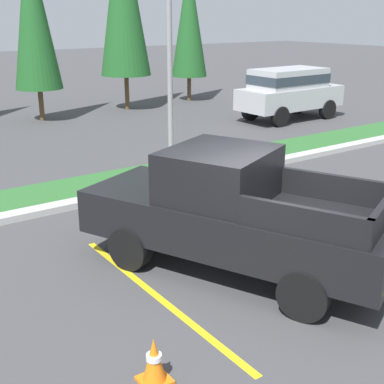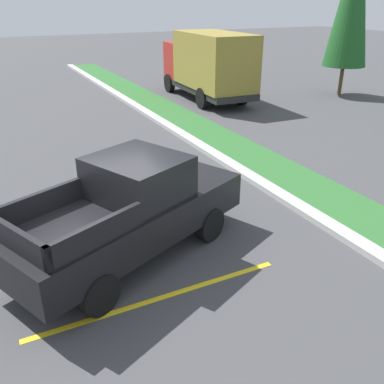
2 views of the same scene
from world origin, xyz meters
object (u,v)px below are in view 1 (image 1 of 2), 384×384
Objects in this scene: cypress_tree_far_right at (189,18)px; pickup_truck_main at (232,213)px; suv_distant at (289,90)px; cypress_tree_right_inner at (33,11)px; traffic_cone at (154,361)px; street_light at (173,30)px.

pickup_truck_main is at bearing -122.57° from cypress_tree_far_right.
pickup_truck_main is 1.19× the size of suv_distant.
cypress_tree_right_inner is 17.81m from traffic_cone.
street_light reaches higher than traffic_cone.
street_light reaches higher than suv_distant.
traffic_cone is (-13.17, -11.01, -0.95)m from suv_distant.
cypress_tree_far_right reaches higher than pickup_truck_main.
cypress_tree_right_inner reaches higher than cypress_tree_far_right.
cypress_tree_far_right is 22.07m from traffic_cone.
cypress_tree_right_inner is at bearing 74.35° from traffic_cone.
pickup_truck_main is 9.22× the size of traffic_cone.
traffic_cone is at bearing -145.70° from pickup_truck_main.
cypress_tree_far_right reaches higher than suv_distant.
cypress_tree_far_right is at bearing 57.43° from pickup_truck_main.
suv_distant is 10.67m from cypress_tree_right_inner.
pickup_truck_main is 15.42m from cypress_tree_right_inner.
cypress_tree_far_right is at bearing 53.52° from street_light.
cypress_tree_right_inner is 12.14× the size of traffic_cone.
street_light is at bearing -88.96° from cypress_tree_right_inner.
suv_distant is 17.19m from traffic_cone.
street_light is (-8.31, -4.03, 2.57)m from suv_distant.
street_light is 0.96× the size of cypress_tree_far_right.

